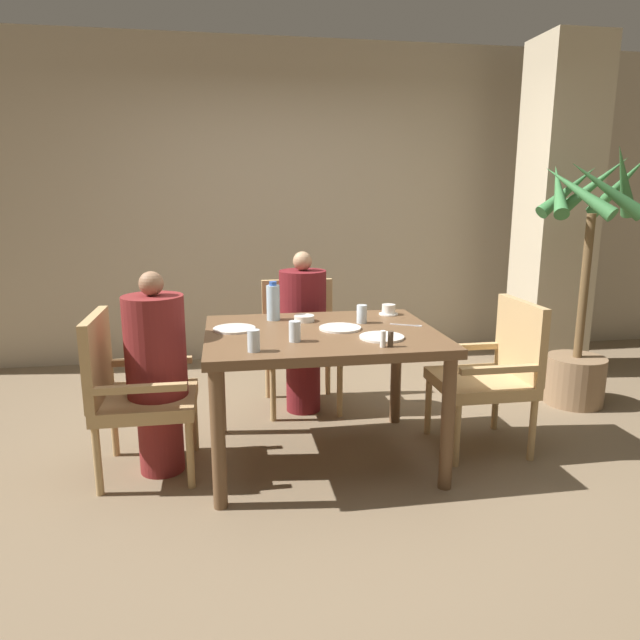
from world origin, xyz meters
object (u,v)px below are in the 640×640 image
(plate_main_right, at_px, (382,337))
(plate_dessert_center, at_px, (234,329))
(chair_far_side, at_px, (300,339))
(glass_tall_far, at_px, (295,331))
(diner_in_far_chair, at_px, (303,331))
(bowl_small, at_px, (304,318))
(potted_palm, at_px, (581,306))
(plate_main_left, at_px, (340,328))
(diner_in_left_chair, at_px, (157,372))
(glass_tall_near, at_px, (254,341))
(chair_right_side, at_px, (493,369))
(teacup_with_saucer, at_px, (389,310))
(chair_left_side, at_px, (131,388))
(glass_tall_mid, at_px, (362,314))
(water_bottle, at_px, (273,302))

(plate_main_right, distance_m, plate_dessert_center, 0.82)
(chair_far_side, bearing_deg, glass_tall_far, -98.88)
(diner_in_far_chair, height_order, bowl_small, diner_in_far_chair)
(potted_palm, bearing_deg, plate_main_left, -163.47)
(potted_palm, bearing_deg, chair_far_side, 170.34)
(chair_far_side, height_order, potted_palm, potted_palm)
(diner_in_left_chair, xyz_separation_m, glass_tall_far, (0.72, -0.21, 0.24))
(glass_tall_near, bearing_deg, plate_dessert_center, 100.24)
(diner_in_left_chair, bearing_deg, chair_right_side, 0.00)
(bowl_small, xyz_separation_m, glass_tall_near, (-0.33, -0.62, 0.04))
(chair_far_side, relative_size, teacup_with_saucer, 7.42)
(chair_left_side, bearing_deg, glass_tall_mid, 6.75)
(bowl_small, bearing_deg, glass_tall_near, -118.18)
(bowl_small, bearing_deg, diner_in_far_chair, 83.17)
(chair_left_side, height_order, diner_in_far_chair, diner_in_far_chair)
(glass_tall_far, bearing_deg, chair_left_side, 166.45)
(diner_in_far_chair, xyz_separation_m, potted_palm, (1.96, -0.19, 0.15))
(diner_in_left_chair, distance_m, diner_in_far_chair, 1.18)
(diner_in_left_chair, bearing_deg, teacup_with_saucer, 14.44)
(teacup_with_saucer, xyz_separation_m, glass_tall_near, (-0.88, -0.72, 0.02))
(plate_dessert_center, height_order, glass_tall_mid, glass_tall_mid)
(plate_main_right, xyz_separation_m, water_bottle, (-0.52, 0.53, 0.10))
(diner_in_left_chair, relative_size, plate_dessert_center, 4.72)
(water_bottle, bearing_deg, potted_palm, 6.52)
(chair_left_side, relative_size, glass_tall_far, 8.31)
(plate_main_left, bearing_deg, bowl_small, 126.52)
(diner_in_far_chair, height_order, potted_palm, potted_palm)
(plate_main_left, height_order, plate_main_right, same)
(bowl_small, distance_m, glass_tall_far, 0.48)
(plate_main_left, height_order, teacup_with_saucer, teacup_with_saucer)
(diner_in_far_chair, xyz_separation_m, plate_dessert_center, (-0.48, -0.66, 0.19))
(chair_left_side, xyz_separation_m, diner_in_left_chair, (0.14, 0.00, 0.09))
(diner_in_left_chair, height_order, chair_right_side, diner_in_left_chair)
(diner_in_left_chair, bearing_deg, glass_tall_near, -35.81)
(chair_right_side, relative_size, teacup_with_saucer, 7.42)
(bowl_small, xyz_separation_m, glass_tall_mid, (0.33, -0.10, 0.04))
(diner_in_left_chair, bearing_deg, chair_far_side, 45.41)
(diner_in_far_chair, height_order, glass_tall_far, diner_in_far_chair)
(diner_in_far_chair, bearing_deg, bowl_small, -96.83)
(chair_left_side, bearing_deg, water_bottle, 21.95)
(chair_right_side, bearing_deg, plate_dessert_center, 176.12)
(bowl_small, relative_size, glass_tall_near, 1.13)
(chair_far_side, distance_m, glass_tall_far, 1.17)
(teacup_with_saucer, bearing_deg, diner_in_far_chair, 139.86)
(bowl_small, height_order, glass_tall_mid, glass_tall_mid)
(chair_far_side, xyz_separation_m, glass_tall_near, (-0.39, -1.27, 0.33))
(diner_in_left_chair, bearing_deg, bowl_small, 16.92)
(chair_right_side, height_order, glass_tall_mid, chair_right_side)
(plate_main_right, height_order, glass_tall_mid, glass_tall_mid)
(chair_far_side, relative_size, water_bottle, 3.82)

